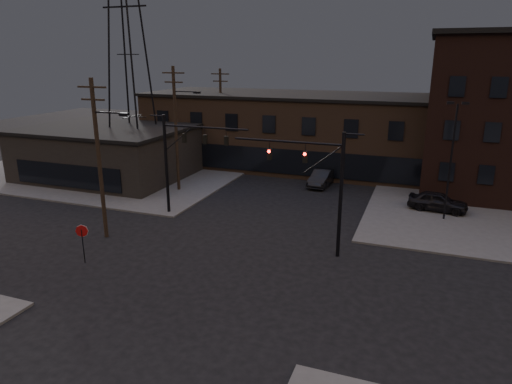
% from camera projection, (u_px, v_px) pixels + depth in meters
% --- Properties ---
extents(ground, '(140.00, 140.00, 0.00)m').
position_uv_depth(ground, '(216.00, 269.00, 27.41)').
color(ground, black).
rests_on(ground, ground).
extents(sidewalk_nw, '(30.00, 30.00, 0.15)m').
position_uv_depth(sidewalk_nw, '(128.00, 163.00, 54.53)').
color(sidewalk_nw, '#474744').
rests_on(sidewalk_nw, ground).
extents(building_row, '(40.00, 12.00, 8.00)m').
position_uv_depth(building_row, '(321.00, 133.00, 51.40)').
color(building_row, '#4A3527').
rests_on(building_row, ground).
extents(building_left, '(16.00, 12.00, 5.00)m').
position_uv_depth(building_left, '(108.00, 154.00, 47.78)').
color(building_left, black).
rests_on(building_left, ground).
extents(traffic_signal_near, '(7.12, 0.24, 8.00)m').
position_uv_depth(traffic_signal_near, '(323.00, 180.00, 28.24)').
color(traffic_signal_near, black).
rests_on(traffic_signal_near, ground).
extents(traffic_signal_far, '(7.12, 0.24, 8.00)m').
position_uv_depth(traffic_signal_far, '(180.00, 154.00, 35.42)').
color(traffic_signal_far, black).
rests_on(traffic_signal_far, ground).
extents(stop_sign, '(0.72, 0.33, 2.48)m').
position_uv_depth(stop_sign, '(82.00, 235.00, 27.79)').
color(stop_sign, black).
rests_on(stop_sign, ground).
extents(utility_pole_near, '(3.70, 0.28, 11.00)m').
position_uv_depth(utility_pole_near, '(99.00, 156.00, 30.70)').
color(utility_pole_near, black).
rests_on(utility_pole_near, ground).
extents(utility_pole_mid, '(3.70, 0.28, 11.50)m').
position_uv_depth(utility_pole_mid, '(176.00, 127.00, 41.74)').
color(utility_pole_mid, black).
rests_on(utility_pole_mid, ground).
extents(utility_pole_far, '(2.20, 0.28, 11.00)m').
position_uv_depth(utility_pole_far, '(221.00, 115.00, 52.96)').
color(utility_pole_far, black).
rests_on(utility_pole_far, ground).
extents(transmission_tower, '(7.00, 7.00, 25.00)m').
position_uv_depth(transmission_tower, '(128.00, 54.00, 46.05)').
color(transmission_tower, black).
rests_on(transmission_tower, ground).
extents(lot_light_a, '(1.50, 0.28, 9.14)m').
position_uv_depth(lot_light_a, '(452.00, 151.00, 34.03)').
color(lot_light_a, black).
rests_on(lot_light_a, ground).
extents(parked_car_lot_a, '(4.81, 2.42, 1.57)m').
position_uv_depth(parked_car_lot_a, '(438.00, 201.00, 37.22)').
color(parked_car_lot_a, black).
rests_on(parked_car_lot_a, sidewalk_ne).
extents(parked_car_lot_b, '(4.50, 2.31, 1.25)m').
position_uv_depth(parked_car_lot_b, '(511.00, 184.00, 42.94)').
color(parked_car_lot_b, '#A9A8AB').
rests_on(parked_car_lot_b, sidewalk_ne).
extents(car_crossing, '(1.99, 4.89, 1.58)m').
position_uv_depth(car_crossing, '(322.00, 178.00, 45.03)').
color(car_crossing, black).
rests_on(car_crossing, ground).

